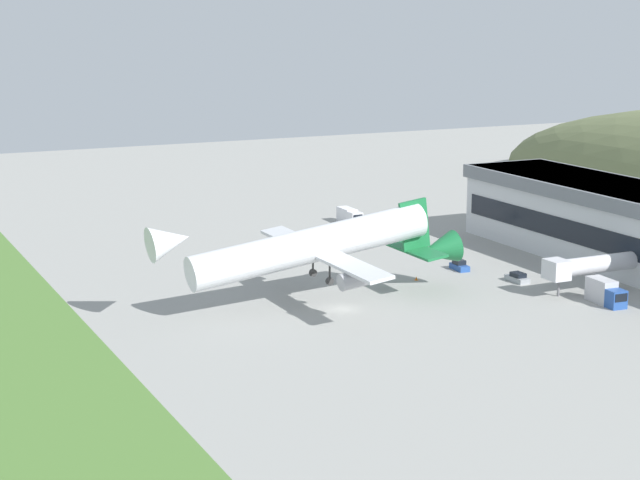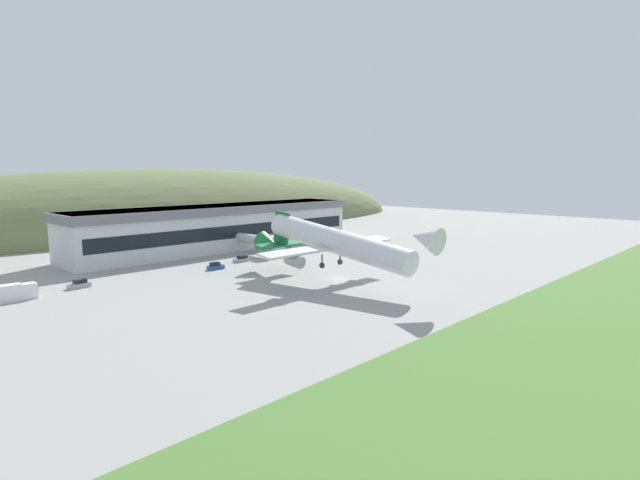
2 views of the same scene
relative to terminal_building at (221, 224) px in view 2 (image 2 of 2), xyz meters
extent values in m
plane|color=gray|center=(-7.33, -52.55, -7.16)|extent=(375.98, 375.98, 0.00)
cube|color=#4C7533|center=(-7.33, -101.72, -7.12)|extent=(338.38, 31.50, 0.08)
ellipsoid|color=#667047|center=(15.63, 60.06, -7.16)|extent=(270.06, 64.22, 46.78)
cube|color=silver|center=(0.00, 0.02, -0.84)|extent=(87.94, 16.32, 12.63)
cube|color=slate|center=(0.00, 0.02, 4.33)|extent=(89.14, 17.52, 2.27)
cube|color=black|center=(0.00, -8.19, -1.48)|extent=(84.42, 0.16, 3.54)
cylinder|color=silver|center=(0.19, -15.08, -3.16)|extent=(2.60, 13.88, 2.60)
cube|color=silver|center=(0.19, -22.02, -3.16)|extent=(3.38, 2.86, 2.86)
cylinder|color=slate|center=(0.19, -21.52, -5.16)|extent=(0.36, 0.36, 4.00)
cylinder|color=silver|center=(-10.99, -55.66, 1.31)|extent=(4.85, 35.36, 9.25)
cone|color=silver|center=(-10.99, -75.68, 3.87)|extent=(4.75, 5.89, 5.39)
cone|color=#196B38|center=(-10.99, -35.17, -1.31)|extent=(4.75, 6.85, 5.51)
cube|color=#196B38|center=(-10.99, -39.01, 2.81)|extent=(0.50, 5.25, 7.75)
cube|color=#196B38|center=(-10.99, -38.77, -0.85)|extent=(12.60, 3.41, 0.79)
cube|color=silver|center=(-10.99, -53.93, 0.24)|extent=(35.09, 3.63, 0.90)
cylinder|color=#9E9EA3|center=(-21.51, -54.46, -1.24)|extent=(2.30, 3.86, 2.74)
cylinder|color=#9E9EA3|center=(-0.46, -54.46, -1.24)|extent=(2.30, 3.86, 2.74)
cylinder|color=#2D2D2D|center=(-13.65, -53.93, -2.19)|extent=(0.28, 0.28, 2.20)
cylinder|color=#2D2D2D|center=(-13.65, -53.93, -3.29)|extent=(0.45, 1.10, 1.10)
cylinder|color=#2D2D2D|center=(-8.32, -53.93, -2.19)|extent=(0.28, 0.28, 2.20)
cylinder|color=#2D2D2D|center=(-8.32, -53.93, -3.29)|extent=(0.45, 1.10, 1.10)
cylinder|color=#2D2D2D|center=(-10.99, -67.82, -0.30)|extent=(0.22, 0.22, 1.98)
cylinder|color=#2D2D2D|center=(-10.99, -67.82, -1.29)|extent=(0.30, 0.82, 0.82)
cube|color=#264C99|center=(-19.43, -25.52, -6.71)|extent=(3.88, 1.95, 0.89)
cube|color=black|center=(-19.62, -25.51, -5.90)|extent=(2.17, 1.59, 0.73)
cube|color=gold|center=(27.11, -18.12, -6.70)|extent=(3.87, 1.78, 0.92)
cube|color=black|center=(27.30, -18.12, -5.87)|extent=(2.14, 1.49, 0.75)
cube|color=#999EA3|center=(-9.29, -21.81, -6.76)|extent=(4.12, 1.94, 0.80)
cube|color=black|center=(-9.09, -21.80, -6.03)|extent=(2.28, 1.62, 0.66)
cube|color=#999EA3|center=(-48.42, -22.23, -6.71)|extent=(4.25, 2.04, 0.90)
cube|color=black|center=(-48.22, -22.20, -5.88)|extent=(2.39, 1.61, 0.74)
cube|color=#264C99|center=(8.67, -18.32, -5.87)|extent=(2.29, 2.47, 2.57)
cube|color=black|center=(9.77, -18.39, -5.41)|extent=(0.21, 1.99, 1.13)
cube|color=#B7B7BC|center=(5.33, -18.10, -5.46)|extent=(4.70, 2.63, 3.39)
cube|color=silver|center=(-57.62, -24.18, -5.79)|extent=(2.41, 2.30, 2.73)
cube|color=black|center=(-56.42, -24.22, -5.30)|extent=(0.14, 1.90, 1.20)
cube|color=silver|center=(-61.28, -24.07, -5.69)|extent=(5.04, 2.38, 2.93)
cube|color=orange|center=(-16.78, -35.03, -7.14)|extent=(0.52, 0.52, 0.03)
cone|color=orange|center=(-16.78, -35.03, -6.85)|extent=(0.40, 0.40, 0.55)
camera|label=1|loc=(118.75, -116.73, 32.94)|focal=60.00mm
camera|label=2|loc=(-83.51, -121.22, 15.13)|focal=28.00mm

